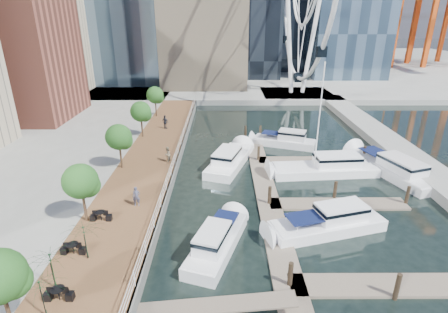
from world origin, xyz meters
The scene contains 16 objects.
ground centered at (0.00, 0.00, 0.00)m, with size 520.00×520.00×0.00m, color black.
boardwalk centered at (-9.00, 15.00, 0.50)m, with size 6.00×60.00×1.00m, color brown.
seawall centered at (-6.00, 15.00, 0.50)m, with size 0.25×60.00×1.00m, color #595954.
land_far centered at (0.00, 102.00, 0.50)m, with size 200.00×114.00×1.00m, color gray.
breakwater centered at (20.00, 20.00, 0.50)m, with size 4.00×60.00×1.00m, color gray.
pier centered at (14.00, 52.00, 0.50)m, with size 14.00×12.00×1.00m, color gray.
railing centered at (-6.10, 15.00, 1.52)m, with size 0.10×60.00×1.05m, color white, non-canonical shape.
floating_docks centered at (7.97, 9.98, 0.49)m, with size 16.00×34.00×2.60m.
street_trees centered at (-11.40, 14.00, 4.29)m, with size 2.60×42.60×4.60m.
cafe_tables centered at (-10.40, -2.00, 1.37)m, with size 2.50×13.70×0.74m.
yacht_foreground centered at (6.93, 3.99, 0.00)m, with size 2.62×9.78×2.15m, color white, non-canonical shape.
pedestrian_near centered at (-8.08, 6.23, 1.83)m, with size 0.61×0.40×1.66m, color #4D4E66.
pedestrian_mid centered at (-6.95, 15.54, 1.84)m, with size 0.82×0.64×1.68m, color #85765C.
pedestrian_far centered at (-8.97, 27.41, 1.94)m, with size 1.10×0.46×1.88m, color #2D2F38.
moored_yachts centered at (8.41, 12.50, 0.00)m, with size 23.94×38.97×11.50m.
cafe_seating centered at (-10.14, -2.90, 2.22)m, with size 3.83×7.81×2.49m.
Camera 1 is at (-1.06, -18.83, 15.37)m, focal length 28.00 mm.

